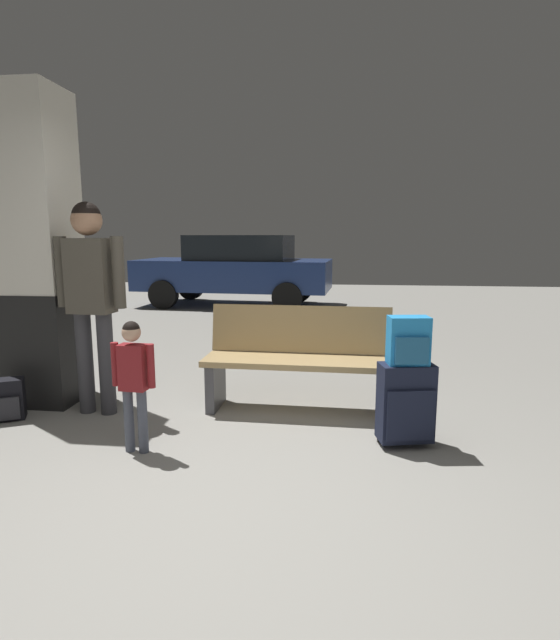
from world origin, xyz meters
name	(u,v)px	position (x,y,z in m)	size (l,w,h in m)	color
ground_plane	(289,352)	(0.00, 4.00, -0.05)	(18.00, 18.00, 0.10)	gray
structural_pillar	(39,252)	(-1.98, 1.65, 1.35)	(0.57, 0.57, 2.73)	black
bench	(298,359)	(0.30, 1.69, 0.44)	(1.61, 0.57, 0.89)	tan
suitcase	(406,403)	(1.13, 0.99, 0.32)	(0.41, 0.30, 0.60)	#191E33
backpack_bright	(409,341)	(1.13, 0.99, 0.77)	(0.30, 0.22, 0.34)	#268CD8
child	(133,373)	(-0.75, 0.67, 0.57)	(0.31, 0.19, 0.93)	#4C5160
adult	(91,286)	(-1.39, 1.38, 1.09)	(0.60, 0.25, 1.77)	#38383D
backpack_dark_floor	(6,400)	(-2.06, 1.14, 0.17)	(0.32, 0.28, 0.34)	black
parked_car_far	(236,268)	(-1.55, 8.08, 0.81)	(4.20, 2.01, 1.51)	navy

